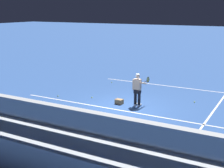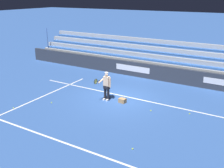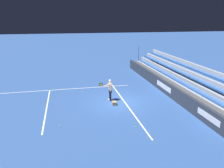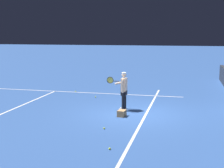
{
  "view_description": "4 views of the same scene",
  "coord_description": "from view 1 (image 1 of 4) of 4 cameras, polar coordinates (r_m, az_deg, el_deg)",
  "views": [
    {
      "loc": [
        6.78,
        -13.75,
        4.97
      ],
      "look_at": [
        -0.77,
        0.01,
        1.16
      ],
      "focal_mm": 50.0,
      "sensor_mm": 36.0,
      "label": 1
    },
    {
      "loc": [
        -7.22,
        12.78,
        6.01
      ],
      "look_at": [
        -0.09,
        0.82,
        1.17
      ],
      "focal_mm": 42.0,
      "sensor_mm": 36.0,
      "label": 2
    },
    {
      "loc": [
        -15.81,
        3.92,
        6.45
      ],
      "look_at": [
        1.0,
        0.27,
        1.2
      ],
      "focal_mm": 35.0,
      "sensor_mm": 36.0,
      "label": 3
    },
    {
      "loc": [
        -12.85,
        -2.16,
        3.37
      ],
      "look_at": [
        -0.42,
        0.88,
        1.32
      ],
      "focal_mm": 50.0,
      "sensor_mm": 36.0,
      "label": 4
    }
  ],
  "objects": [
    {
      "name": "ground_plane",
      "position": [
        16.11,
        2.4,
        -4.34
      ],
      "size": [
        160.0,
        160.0,
        0.0
      ],
      "primitive_type": "plane",
      "color": "#2D5193"
    },
    {
      "name": "bleacher_stand",
      "position": [
        10.85,
        -13.06,
        -9.78
      ],
      "size": [
        21.93,
        2.4,
        2.95
      ],
      "color": "#9EA3A8",
      "rests_on": "ground"
    },
    {
      "name": "tennis_ball_stray_back",
      "position": [
        18.36,
        -9.87,
        -2.17
      ],
      "size": [
        0.07,
        0.07,
        0.07
      ],
      "primitive_type": "sphere",
      "color": "#CCE533",
      "rests_on": "ground"
    },
    {
      "name": "court_service_line_white",
      "position": [
        21.0,
        9.1,
        -0.22
      ],
      "size": [
        8.22,
        0.1,
        0.01
      ],
      "primitive_type": "cube",
      "color": "white",
      "rests_on": "ground"
    },
    {
      "name": "tennis_ball_far_right",
      "position": [
        17.82,
        -3.7,
        -2.48
      ],
      "size": [
        0.07,
        0.07,
        0.07
      ],
      "primitive_type": "sphere",
      "color": "#CCE533",
      "rests_on": "ground"
    },
    {
      "name": "tennis_player",
      "position": [
        16.18,
        4.73,
        -1.0
      ],
      "size": [
        0.61,
        0.98,
        1.71
      ],
      "color": "black",
      "rests_on": "ground"
    },
    {
      "name": "ball_box_cardboard",
      "position": [
        16.69,
        1.32,
        -3.23
      ],
      "size": [
        0.43,
        0.34,
        0.26
      ],
      "primitive_type": "cube",
      "rotation": [
        0.0,
        0.0,
        -0.11
      ],
      "color": "#A87F51",
      "rests_on": "ground"
    },
    {
      "name": "court_baseline_white",
      "position": [
        15.69,
        1.59,
        -4.83
      ],
      "size": [
        12.0,
        0.1,
        0.01
      ],
      "primitive_type": "cube",
      "color": "white",
      "rests_on": "ground"
    },
    {
      "name": "back_wall_sponsor_board",
      "position": [
        12.22,
        -7.3,
        -7.69
      ],
      "size": [
        23.09,
        0.25,
        1.1
      ],
      "color": "#2D333D",
      "rests_on": "ground"
    },
    {
      "name": "tennis_ball_on_baseline",
      "position": [
        21.37,
        -0.05,
        0.28
      ],
      "size": [
        0.07,
        0.07,
        0.07
      ],
      "primitive_type": "sphere",
      "color": "#CCE533",
      "rests_on": "ground"
    },
    {
      "name": "court_sideline_white",
      "position": [
        18.62,
        19.48,
        -2.64
      ],
      "size": [
        0.1,
        12.0,
        0.01
      ],
      "primitive_type": "cube",
      "color": "white",
      "rests_on": "ground"
    },
    {
      "name": "tennis_ball_toward_net",
      "position": [
        17.52,
        14.84,
        -3.2
      ],
      "size": [
        0.07,
        0.07,
        0.07
      ],
      "primitive_type": "sphere",
      "color": "#CCE533",
      "rests_on": "ground"
    }
  ]
}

